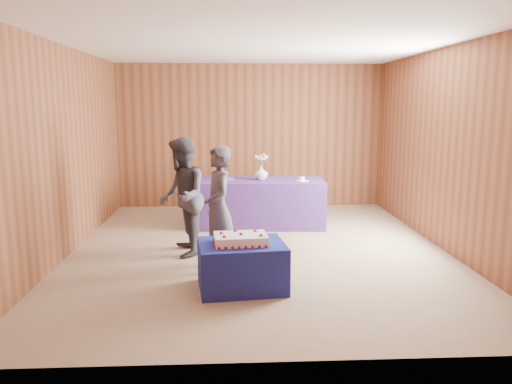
{
  "coord_description": "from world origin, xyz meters",
  "views": [
    {
      "loc": [
        -0.37,
        -6.52,
        1.94
      ],
      "look_at": [
        -0.03,
        0.1,
        0.78
      ],
      "focal_mm": 35.0,
      "sensor_mm": 36.0,
      "label": 1
    }
  ],
  "objects": [
    {
      "name": "guest_right",
      "position": [
        -1.0,
        -0.17,
        0.77
      ],
      "size": [
        0.68,
        0.82,
        1.54
      ],
      "primitive_type": "imported",
      "rotation": [
        0.0,
        0.0,
        -1.43
      ],
      "color": "#393742",
      "rests_on": "ground"
    },
    {
      "name": "cake_slice",
      "position": [
        0.75,
        1.22,
        0.79
      ],
      "size": [
        0.09,
        0.08,
        0.08
      ],
      "rotation": [
        0.0,
        0.0,
        0.41
      ],
      "color": "silver",
      "rests_on": "plate"
    },
    {
      "name": "ground",
      "position": [
        0.0,
        0.0,
        0.0
      ],
      "size": [
        6.0,
        6.0,
        0.0
      ],
      "primitive_type": "plane",
      "color": "gray",
      "rests_on": "ground"
    },
    {
      "name": "guest_left",
      "position": [
        -0.52,
        -0.74,
        0.74
      ],
      "size": [
        0.47,
        0.61,
        1.47
      ],
      "primitive_type": "imported",
      "rotation": [
        0.0,
        0.0,
        -1.33
      ],
      "color": "#3E3D48",
      "rests_on": "ground"
    },
    {
      "name": "flower_spray",
      "position": [
        0.12,
        1.41,
        1.12
      ],
      "size": [
        0.23,
        0.23,
        0.17
      ],
      "color": "#2B6C2B",
      "rests_on": "vase"
    },
    {
      "name": "plate",
      "position": [
        0.75,
        1.22,
        0.76
      ],
      "size": [
        0.23,
        0.23,
        0.01
      ],
      "primitive_type": "cylinder",
      "rotation": [
        0.0,
        0.0,
        -0.01
      ],
      "color": "white",
      "rests_on": "serving_table"
    },
    {
      "name": "vase",
      "position": [
        0.12,
        1.41,
        0.86
      ],
      "size": [
        0.28,
        0.28,
        0.22
      ],
      "primitive_type": "imported",
      "rotation": [
        0.0,
        0.0,
        -0.39
      ],
      "color": "silver",
      "rests_on": "serving_table"
    },
    {
      "name": "sheet_cake",
      "position": [
        -0.27,
        -1.45,
        0.55
      ],
      "size": [
        0.61,
        0.44,
        0.13
      ],
      "rotation": [
        0.0,
        0.0,
        0.09
      ],
      "color": "silver",
      "rests_on": "cake_table"
    },
    {
      "name": "platter",
      "position": [
        -0.49,
        1.51,
        0.76
      ],
      "size": [
        0.35,
        0.35,
        0.02
      ],
      "primitive_type": "cylinder",
      "rotation": [
        0.0,
        0.0,
        0.04
      ],
      "color": "#60468C",
      "rests_on": "serving_table"
    },
    {
      "name": "knife",
      "position": [
        0.77,
        1.08,
        0.75
      ],
      "size": [
        0.26,
        0.08,
        0.0
      ],
      "primitive_type": "cube",
      "rotation": [
        0.0,
        0.0,
        -0.23
      ],
      "color": "#B3B3B8",
      "rests_on": "serving_table"
    },
    {
      "name": "serving_table",
      "position": [
        0.12,
        1.4,
        0.38
      ],
      "size": [
        2.04,
        1.0,
        0.75
      ],
      "primitive_type": "cube",
      "rotation": [
        0.0,
        0.0,
        -0.05
      ],
      "color": "#533186",
      "rests_on": "ground"
    },
    {
      "name": "room_shell",
      "position": [
        0.0,
        0.0,
        1.8
      ],
      "size": [
        5.04,
        6.04,
        2.72
      ],
      "color": "brown",
      "rests_on": "ground"
    },
    {
      "name": "cake_table",
      "position": [
        -0.26,
        -1.43,
        0.25
      ],
      "size": [
        0.98,
        0.8,
        0.5
      ],
      "primitive_type": "cube",
      "rotation": [
        0.0,
        0.0,
        0.12
      ],
      "color": "navy",
      "rests_on": "ground"
    }
  ]
}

